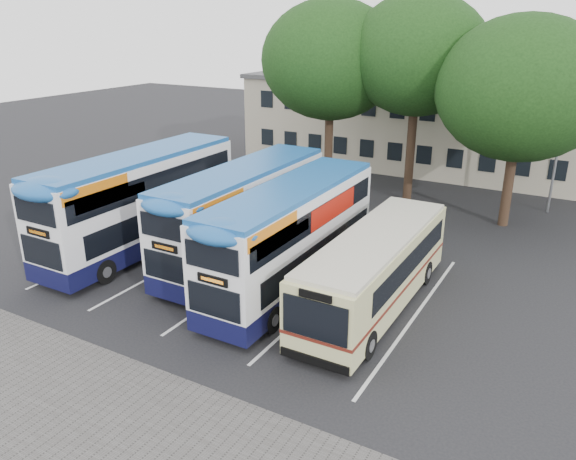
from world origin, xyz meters
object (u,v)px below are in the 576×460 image
at_px(bus_dd_mid, 245,211).
at_px(bus_single, 376,266).
at_px(tree_left, 331,60).
at_px(bus_dd_right, 292,233).
at_px(tree_mid, 418,55).
at_px(tree_right, 522,89).
at_px(lamp_post, 563,120).
at_px(bus_dd_left, 141,198).

bearing_deg(bus_dd_mid, bus_single, -10.16).
bearing_deg(tree_left, bus_dd_right, -70.11).
distance_m(tree_mid, tree_right, 6.03).
height_order(lamp_post, tree_right, tree_right).
xyz_separation_m(bus_dd_left, bus_dd_right, (7.86, -0.13, -0.16)).
xyz_separation_m(tree_mid, tree_right, (5.67, -1.57, -1.29)).
relative_size(tree_right, bus_dd_mid, 1.03).
distance_m(tree_left, tree_mid, 4.96).
bearing_deg(bus_dd_mid, tree_right, 49.04).
distance_m(bus_dd_mid, bus_single, 6.61).
distance_m(tree_left, bus_dd_mid, 12.79).
bearing_deg(tree_left, lamp_post, 10.59).
bearing_deg(tree_left, bus_dd_mid, -82.25).
distance_m(lamp_post, bus_dd_mid, 17.71).
bearing_deg(tree_mid, bus_dd_left, -121.82).
height_order(bus_dd_left, bus_single, bus_dd_left).
xyz_separation_m(lamp_post, bus_single, (-4.33, -14.92, -3.46)).
bearing_deg(bus_dd_right, tree_right, 62.98).
height_order(tree_right, bus_single, tree_right).
xyz_separation_m(tree_mid, bus_single, (3.12, -13.14, -6.54)).
bearing_deg(bus_single, tree_mid, 103.34).
relative_size(lamp_post, tree_left, 0.81).
bearing_deg(tree_right, lamp_post, 62.17).
distance_m(lamp_post, bus_dd_right, 17.17).
relative_size(lamp_post, bus_dd_mid, 0.90).
relative_size(tree_mid, bus_dd_mid, 1.13).
relative_size(tree_right, bus_dd_right, 1.03).
bearing_deg(lamp_post, tree_mid, -166.53).
bearing_deg(bus_dd_right, bus_single, 2.47).
bearing_deg(tree_left, bus_dd_left, -104.43).
xyz_separation_m(tree_right, bus_dd_right, (-5.97, -11.71, -4.58)).
xyz_separation_m(tree_left, tree_mid, (4.91, 0.53, 0.38)).
height_order(bus_dd_mid, bus_dd_right, bus_dd_mid).
bearing_deg(bus_dd_left, tree_mid, 58.18).
xyz_separation_m(lamp_post, bus_dd_right, (-7.74, -15.07, -2.79)).
height_order(tree_mid, bus_dd_right, tree_mid).
height_order(bus_dd_left, bus_dd_right, bus_dd_left).
height_order(lamp_post, bus_dd_right, lamp_post).
bearing_deg(tree_mid, tree_right, -15.51).
bearing_deg(bus_single, tree_right, 77.53).
xyz_separation_m(tree_left, bus_dd_mid, (1.56, -11.45, -5.47)).
height_order(lamp_post, bus_single, lamp_post).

